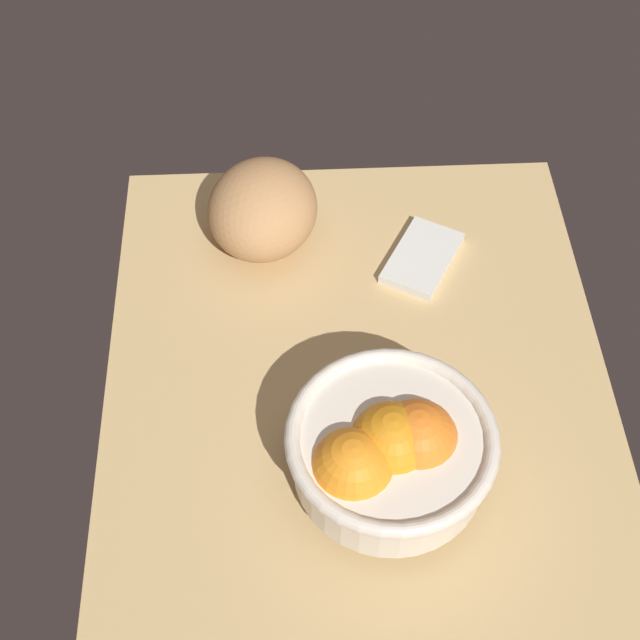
{
  "coord_description": "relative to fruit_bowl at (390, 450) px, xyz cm",
  "views": [
    {
      "loc": [
        -52.7,
        6.98,
        86.46
      ],
      "look_at": [
        10.05,
        4.06,
        5.0
      ],
      "focal_mm": 51.72,
      "sensor_mm": 36.0,
      "label": 1
    }
  ],
  "objects": [
    {
      "name": "bread_loaf",
      "position": [
        34.8,
        12.37,
        -0.81
      ],
      "size": [
        17.83,
        16.62,
        10.57
      ],
      "primitive_type": "ellipsoid",
      "rotation": [
        0.0,
        0.0,
        2.9
      ],
      "color": "tan",
      "rests_on": "ground"
    },
    {
      "name": "fruit_bowl",
      "position": [
        0.0,
        0.0,
        0.0
      ],
      "size": [
        21.24,
        21.24,
        11.2
      ],
      "color": "silver",
      "rests_on": "ground"
    },
    {
      "name": "ground_plane",
      "position": [
        7.47,
        2.05,
        -7.59
      ],
      "size": [
        79.33,
        56.87,
        3.0
      ],
      "primitive_type": "cube",
      "color": "tan"
    },
    {
      "name": "napkin_folded",
      "position": [
        30.03,
        -7.18,
        -5.47
      ],
      "size": [
        13.23,
        11.5,
        1.26
      ],
      "primitive_type": "cube",
      "rotation": [
        0.0,
        0.0,
        -0.51
      ],
      "color": "silver",
      "rests_on": "ground"
    }
  ]
}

